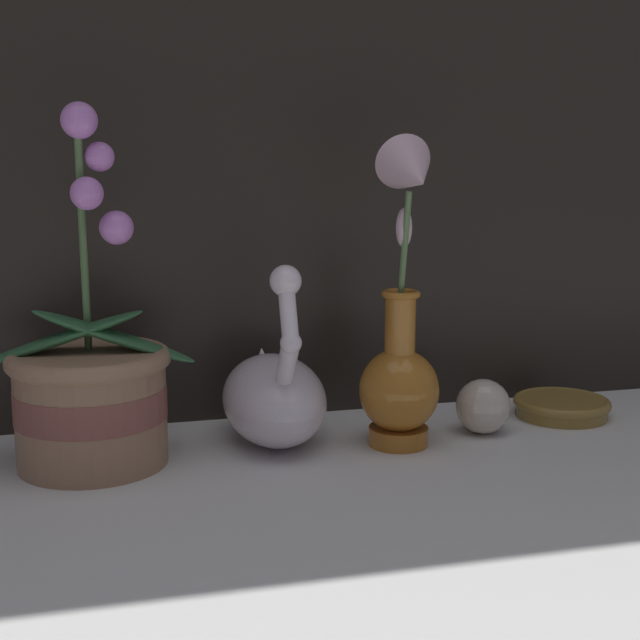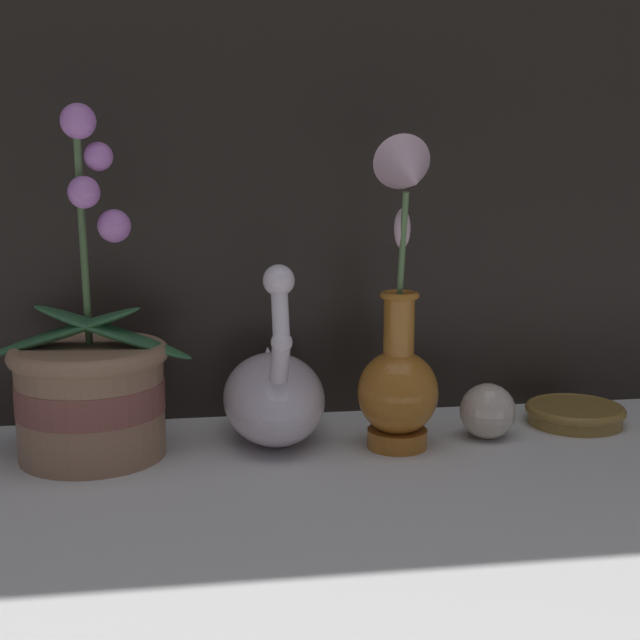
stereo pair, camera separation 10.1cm
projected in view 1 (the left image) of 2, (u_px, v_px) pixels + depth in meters
The scene contains 6 objects.
ground_plane at pixel (382, 469), 0.95m from camera, with size 2.80×2.80×0.00m, color silver.
orchid_potted_plant at pixel (91, 391), 0.95m from camera, with size 0.23×0.17×0.38m.
swan_figurine at pixel (274, 394), 1.03m from camera, with size 0.12×0.21×0.22m.
blue_vase at pixel (402, 344), 1.00m from camera, with size 0.09×0.12×0.35m.
glass_sphere at pixel (483, 406), 1.06m from camera, with size 0.07×0.07×0.07m.
amber_dish at pixel (562, 406), 1.13m from camera, with size 0.12×0.12×0.02m.
Camera 1 is at (-0.29, -0.86, 0.33)m, focal length 50.00 mm.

